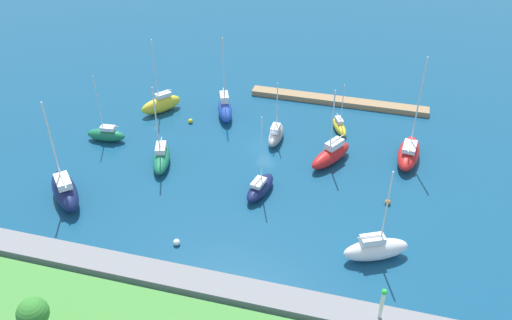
{
  "coord_description": "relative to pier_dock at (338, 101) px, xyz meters",
  "views": [
    {
      "loc": [
        -14.5,
        60.28,
        41.9
      ],
      "look_at": [
        0.0,
        5.53,
        1.5
      ],
      "focal_mm": 37.97,
      "sensor_mm": 36.0,
      "label": 1
    }
  ],
  "objects": [
    {
      "name": "sailboat_gray_inner_mooring",
      "position": [
        7.01,
        12.91,
        0.68
      ],
      "size": [
        1.81,
        5.54,
        8.92
      ],
      "rotation": [
        0.0,
        0.0,
        4.71
      ],
      "color": "gray",
      "rests_on": "water"
    },
    {
      "name": "sailboat_white_far_south",
      "position": [
        -8.24,
        32.21,
        0.94
      ],
      "size": [
        7.3,
        4.95,
        11.39
      ],
      "rotation": [
        0.0,
        0.0,
        3.59
      ],
      "color": "white",
      "rests_on": "water"
    },
    {
      "name": "mooring_buoy_orange",
      "position": [
        -9.04,
        22.87,
        -0.07
      ],
      "size": [
        0.68,
        0.68,
        0.68
      ],
      "primitive_type": "sphere",
      "color": "orange",
      "rests_on": "water"
    },
    {
      "name": "breakwater",
      "position": [
        7.97,
        40.71,
        0.09
      ],
      "size": [
        71.19,
        3.04,
        1.0
      ],
      "primitive_type": "cube",
      "color": "gray",
      "rests_on": "ground"
    },
    {
      "name": "sailboat_red_east_end",
      "position": [
        -11.0,
        13.06,
        0.88
      ],
      "size": [
        3.45,
        8.02,
        14.77
      ],
      "rotation": [
        0.0,
        0.0,
        4.62
      ],
      "color": "red",
      "rests_on": "water"
    },
    {
      "name": "sailboat_yellow_near_pier",
      "position": [
        25.63,
        9.45,
        0.93
      ],
      "size": [
        5.58,
        6.12,
        11.76
      ],
      "rotation": [
        0.0,
        0.0,
        0.87
      ],
      "color": "yellow",
      "rests_on": "water"
    },
    {
      "name": "mooring_buoy_yellow",
      "position": [
        20.27,
        11.41,
        -0.07
      ],
      "size": [
        0.68,
        0.68,
        0.68
      ],
      "primitive_type": "sphere",
      "color": "yellow",
      "rests_on": "water"
    },
    {
      "name": "sailboat_navy_along_channel",
      "position": [
        6.22,
        24.78,
        0.57
      ],
      "size": [
        3.28,
        6.18,
        10.75
      ],
      "rotation": [
        0.0,
        0.0,
        4.5
      ],
      "color": "#141E4C",
      "rests_on": "water"
    },
    {
      "name": "park_tree_mideast",
      "position": [
        19.41,
        50.92,
        4.24
      ],
      "size": [
        2.75,
        2.75,
        5.06
      ],
      "color": "brown",
      "rests_on": "shoreline_park"
    },
    {
      "name": "pier_dock",
      "position": [
        0.0,
        0.0,
        0.0
      ],
      "size": [
        27.47,
        2.04,
        0.82
      ],
      "primitive_type": "cube",
      "color": "#997A56",
      "rests_on": "ground"
    },
    {
      "name": "sailboat_navy_center_basin",
      "position": [
        28.43,
        31.99,
        1.16
      ],
      "size": [
        7.39,
        7.62,
        13.32
      ],
      "rotation": [
        0.0,
        0.0,
        5.47
      ],
      "color": "#141E4C",
      "rests_on": "water"
    },
    {
      "name": "sailboat_green_west_end",
      "position": [
        29.95,
        18.83,
        0.6
      ],
      "size": [
        5.59,
        2.33,
        10.02
      ],
      "rotation": [
        0.0,
        0.0,
        0.1
      ],
      "color": "#19724C",
      "rests_on": "water"
    },
    {
      "name": "sailboat_green_outer_mooring",
      "position": [
        20.23,
        22.21,
        0.71
      ],
      "size": [
        4.01,
        6.99,
        11.61
      ],
      "rotation": [
        0.0,
        0.0,
        1.88
      ],
      "color": "#19724C",
      "rests_on": "water"
    },
    {
      "name": "sailboat_red_off_beacon",
      "position": [
        -1.16,
        16.07,
        0.87
      ],
      "size": [
        5.51,
        7.41,
        10.94
      ],
      "rotation": [
        0.0,
        0.0,
        1.05
      ],
      "color": "red",
      "rests_on": "water"
    },
    {
      "name": "sailboat_yellow_mid_basin",
      "position": [
        -1.22,
        7.99,
        0.37
      ],
      "size": [
        3.25,
        4.84,
        7.61
      ],
      "rotation": [
        0.0,
        0.0,
        2.01
      ],
      "color": "yellow",
      "rests_on": "water"
    },
    {
      "name": "sailboat_blue_lone_north",
      "position": [
        15.9,
        8.29,
        1.01
      ],
      "size": [
        4.29,
        6.71,
        12.67
      ],
      "rotation": [
        0.0,
        0.0,
        1.96
      ],
      "color": "#2347B2",
      "rests_on": "water"
    },
    {
      "name": "mooring_buoy_white",
      "position": [
        12.8,
        35.74,
        -0.04
      ],
      "size": [
        0.75,
        0.75,
        0.75
      ],
      "primitive_type": "sphere",
      "color": "white",
      "rests_on": "water"
    },
    {
      "name": "water",
      "position": [
        7.97,
        14.57,
        -0.41
      ],
      "size": [
        160.0,
        160.0,
        0.0
      ],
      "primitive_type": "plane",
      "color": "navy",
      "rests_on": "ground"
    },
    {
      "name": "harbor_beacon",
      "position": [
        -9.3,
        40.71,
        2.74
      ],
      "size": [
        0.56,
        0.56,
        3.73
      ],
      "color": "silver",
      "rests_on": "breakwater"
    }
  ]
}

